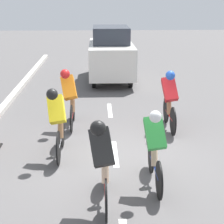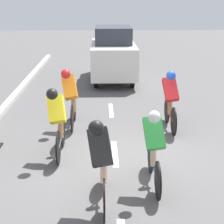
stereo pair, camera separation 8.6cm
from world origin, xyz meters
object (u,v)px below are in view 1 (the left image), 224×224
object	(u,v)px
cyclist_black	(103,159)
cyclist_orange	(70,96)
cyclist_red	(170,98)
support_car	(111,54)
cyclist_yellow	(58,120)
cyclist_green	(155,146)

from	to	relation	value
cyclist_black	cyclist_orange	bearing A→B (deg)	-78.67
cyclist_red	support_car	bearing A→B (deg)	-77.99
cyclist_black	cyclist_orange	xyz separation A→B (m)	(0.78, -3.88, 0.00)
cyclist_orange	cyclist_black	bearing A→B (deg)	101.33
cyclist_black	support_car	distance (m)	9.48
cyclist_red	cyclist_yellow	bearing A→B (deg)	30.55
cyclist_green	support_car	world-z (taller)	support_car
cyclist_black	cyclist_orange	world-z (taller)	cyclist_orange
cyclist_black	cyclist_orange	size ratio (longest dim) A/B	1.00
cyclist_orange	cyclist_green	size ratio (longest dim) A/B	1.01
cyclist_black	cyclist_red	bearing A→B (deg)	-115.84
cyclist_red	cyclist_green	xyz separation A→B (m)	(0.81, 2.95, -0.05)
cyclist_orange	support_car	distance (m)	5.73
support_car	cyclist_yellow	bearing A→B (deg)	79.47
cyclist_red	cyclist_orange	bearing A→B (deg)	-6.80
cyclist_black	support_car	bearing A→B (deg)	-92.90
cyclist_yellow	support_car	world-z (taller)	support_car
cyclist_yellow	cyclist_black	bearing A→B (deg)	114.12
cyclist_green	support_car	distance (m)	8.85
cyclist_orange	support_car	xyz separation A→B (m)	(-1.26, -5.59, 0.23)
cyclist_green	support_car	bearing A→B (deg)	-87.14
cyclist_red	support_car	size ratio (longest dim) A/B	0.43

